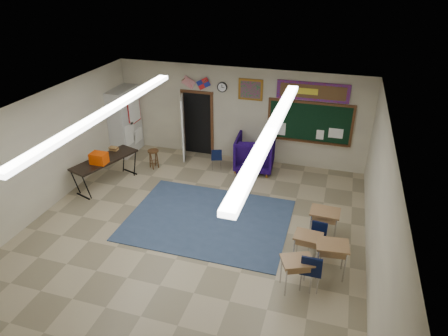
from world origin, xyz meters
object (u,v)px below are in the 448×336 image
(student_desk_front_right, at_px, (324,224))
(folding_table, at_px, (106,171))
(wooden_stool, at_px, (154,159))
(wingback_armchair, at_px, (255,153))
(student_desk_front_left, at_px, (307,247))

(student_desk_front_right, distance_m, folding_table, 6.26)
(student_desk_front_right, relative_size, wooden_stool, 1.32)
(wingback_armchair, height_order, folding_table, folding_table)
(student_desk_front_left, xyz_separation_m, folding_table, (-5.94, 1.73, 0.06))
(wingback_armchair, relative_size, folding_table, 0.57)
(student_desk_front_left, relative_size, folding_table, 0.33)
(wingback_armchair, distance_m, student_desk_front_right, 3.83)
(wingback_armchair, bearing_deg, wooden_stool, 10.94)
(wingback_armchair, xyz_separation_m, folding_table, (-3.88, -2.22, -0.09))
(wooden_stool, bearing_deg, folding_table, -121.78)
(student_desk_front_left, distance_m, student_desk_front_right, 0.94)
(student_desk_front_left, bearing_deg, wooden_stool, 153.81)
(student_desk_front_left, relative_size, student_desk_front_right, 0.89)
(student_desk_front_left, bearing_deg, wingback_armchair, 122.55)
(wingback_armchair, relative_size, wooden_stool, 1.98)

